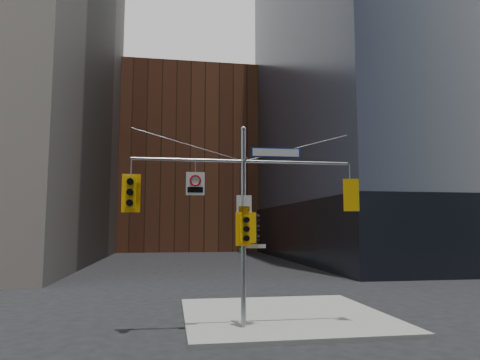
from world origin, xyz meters
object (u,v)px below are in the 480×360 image
object	(u,v)px
traffic_light_pole_side	(252,228)
traffic_light_west_arm	(131,193)
regulatory_sign_arm	(195,183)
street_sign_blade	(276,153)
traffic_light_pole_front	(245,229)
signal_assembly	(244,205)
traffic_light_east_arm	(350,195)

from	to	relation	value
traffic_light_pole_side	traffic_light_west_arm	bearing A→B (deg)	80.31
regulatory_sign_arm	traffic_light_pole_side	bearing A→B (deg)	1.19
traffic_light_west_arm	street_sign_blade	size ratio (longest dim) A/B	0.73
traffic_light_west_arm	street_sign_blade	distance (m)	5.42
traffic_light_west_arm	regulatory_sign_arm	size ratio (longest dim) A/B	1.63
traffic_light_west_arm	regulatory_sign_arm	bearing A→B (deg)	-0.71
traffic_light_west_arm	traffic_light_pole_front	bearing A→B (deg)	-3.88
traffic_light_pole_front	traffic_light_west_arm	bearing A→B (deg)	168.10
signal_assembly	traffic_light_pole_side	world-z (taller)	signal_assembly
traffic_light_pole_side	street_sign_blade	world-z (taller)	street_sign_blade
street_sign_blade	regulatory_sign_arm	size ratio (longest dim) A/B	2.25
traffic_light_west_arm	traffic_light_pole_front	distance (m)	4.18
regulatory_sign_arm	traffic_light_west_arm	bearing A→B (deg)	179.36
traffic_light_pole_front	regulatory_sign_arm	world-z (taller)	regulatory_sign_arm
signal_assembly	regulatory_sign_arm	distance (m)	1.90
signal_assembly	traffic_light_west_arm	world-z (taller)	signal_assembly
signal_assembly	traffic_light_east_arm	xyz separation A→B (m)	(4.08, 0.00, 0.38)
signal_assembly	street_sign_blade	xyz separation A→B (m)	(1.21, 0.00, 1.93)
street_sign_blade	traffic_light_west_arm	bearing A→B (deg)	-178.64
signal_assembly	traffic_light_west_arm	size ratio (longest dim) A/B	5.93
signal_assembly	traffic_light_pole_side	bearing A→B (deg)	2.61
traffic_light_east_arm	traffic_light_pole_side	distance (m)	3.95
traffic_light_east_arm	traffic_light_pole_front	world-z (taller)	traffic_light_east_arm
traffic_light_west_arm	traffic_light_east_arm	distance (m)	8.06
traffic_light_west_arm	street_sign_blade	bearing A→B (deg)	0.04
traffic_light_pole_front	regulatory_sign_arm	bearing A→B (deg)	164.06
street_sign_blade	traffic_light_east_arm	bearing A→B (deg)	1.44
traffic_light_pole_side	traffic_light_pole_front	xyz separation A→B (m)	(-0.33, -0.28, -0.04)
traffic_light_east_arm	regulatory_sign_arm	distance (m)	5.84
traffic_light_east_arm	traffic_light_pole_front	xyz separation A→B (m)	(-4.08, -0.27, -1.25)
signal_assembly	street_sign_blade	world-z (taller)	signal_assembly
signal_assembly	regulatory_sign_arm	world-z (taller)	signal_assembly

